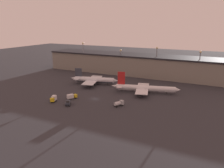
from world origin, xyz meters
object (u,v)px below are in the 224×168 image
airplane_1 (145,88)px  service_vehicle_3 (68,103)px  airplane_0 (94,80)px  service_vehicle_2 (119,103)px  service_vehicle_1 (72,96)px  service_vehicle_0 (54,99)px

airplane_1 → service_vehicle_3: (-32.58, -41.61, -1.89)m
airplane_0 → service_vehicle_3: size_ratio=5.91×
airplane_1 → service_vehicle_2: size_ratio=7.66×
airplane_1 → service_vehicle_3: size_ratio=7.18×
service_vehicle_2 → service_vehicle_3: size_ratio=0.94×
airplane_1 → service_vehicle_3: bearing=-142.7°
airplane_0 → airplane_1: bearing=-19.8°
airplane_0 → service_vehicle_2: 50.30m
airplane_1 → service_vehicle_3: airplane_1 is taller
airplane_1 → service_vehicle_1: size_ratio=7.02×
service_vehicle_2 → service_vehicle_1: bearing=124.0°
service_vehicle_0 → service_vehicle_1: service_vehicle_0 is taller
service_vehicle_2 → service_vehicle_0: bearing=136.3°
airplane_0 → service_vehicle_3: airplane_0 is taller
service_vehicle_2 → service_vehicle_3: (-27.22, -11.10, -0.38)m
service_vehicle_2 → airplane_1: bearing=20.9°
airplane_0 → service_vehicle_3: (9.52, -45.40, -2.16)m
airplane_0 → service_vehicle_0: airplane_0 is taller
service_vehicle_0 → airplane_1: bearing=117.9°
service_vehicle_0 → service_vehicle_2: bearing=90.0°
service_vehicle_3 → service_vehicle_1: bearing=172.5°
airplane_1 → service_vehicle_1: (-36.87, -32.20, -1.47)m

